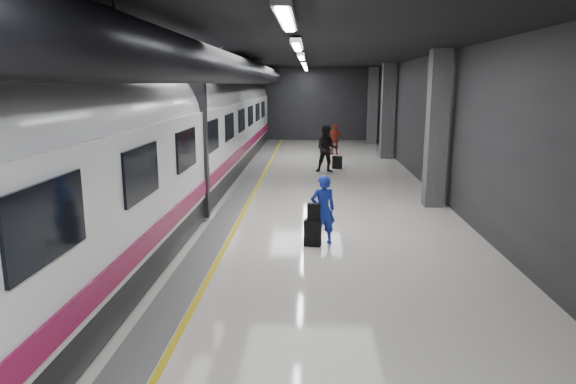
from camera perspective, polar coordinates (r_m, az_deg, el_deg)
ground at (r=13.50m, az=-1.48°, el=-3.28°), size 40.00×40.00×0.00m
platform_hall at (r=14.01m, az=-2.47°, el=11.90°), size 10.02×40.02×4.51m
train at (r=13.73m, az=-15.22°, el=5.36°), size 3.05×38.00×4.05m
traveler_main at (r=11.49m, az=3.90°, el=-1.98°), size 0.65×0.51×1.57m
suitcase_main at (r=11.45m, az=2.76°, el=-4.55°), size 0.40×0.29×0.59m
shoulder_bag at (r=11.33m, az=2.88°, el=-2.21°), size 0.29×0.18×0.37m
traveler_far_a at (r=20.94m, az=4.35°, el=4.80°), size 0.93×0.72×1.90m
traveler_far_b at (r=26.39m, az=5.17°, el=5.88°), size 0.93×0.43×1.56m
suitcase_far at (r=21.96m, az=5.49°, el=3.31°), size 0.43×0.37×0.54m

